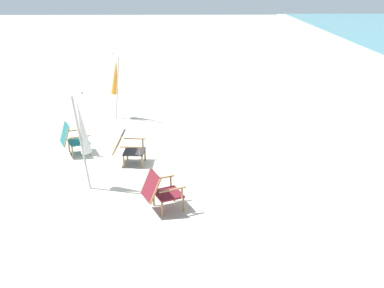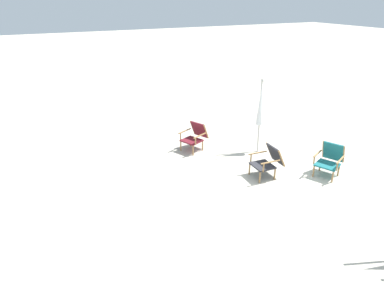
% 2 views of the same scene
% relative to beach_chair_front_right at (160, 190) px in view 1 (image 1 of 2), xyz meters
% --- Properties ---
extents(ground_plane, '(80.00, 80.00, 0.00)m').
position_rel_beach_chair_front_right_xyz_m(ground_plane, '(-2.75, -0.89, -0.43)').
color(ground_plane, '#B7AF9E').
extents(beach_chair_front_right, '(0.81, 0.89, 0.80)m').
position_rel_beach_chair_front_right_xyz_m(beach_chair_front_right, '(0.00, 0.00, 0.00)').
color(beach_chair_front_right, maroon).
rests_on(beach_chair_front_right, ground).
extents(beach_chair_back_left, '(0.62, 0.76, 0.79)m').
position_rel_beach_chair_front_right_xyz_m(beach_chair_back_left, '(-2.26, -0.90, -0.00)').
color(beach_chair_back_left, '#28282D').
rests_on(beach_chair_back_left, ground).
extents(beach_chair_back_right, '(0.80, 0.84, 0.82)m').
position_rel_beach_chair_front_right_xyz_m(beach_chair_back_right, '(-2.87, -2.33, 0.00)').
color(beach_chair_back_right, '#196066').
rests_on(beach_chair_back_right, ground).
extents(umbrella_furled_white, '(0.43, 0.38, 2.11)m').
position_rel_beach_chair_front_right_xyz_m(umbrella_furled_white, '(-0.89, -1.59, 0.95)').
color(umbrella_furled_white, '#B7B2A8').
rests_on(umbrella_furled_white, ground).
extents(umbrella_furled_orange, '(0.66, 0.45, 2.05)m').
position_rel_beach_chair_front_right_xyz_m(umbrella_furled_orange, '(-5.76, -1.62, 0.91)').
color(umbrella_furled_orange, '#B7B2A8').
rests_on(umbrella_furled_orange, ground).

